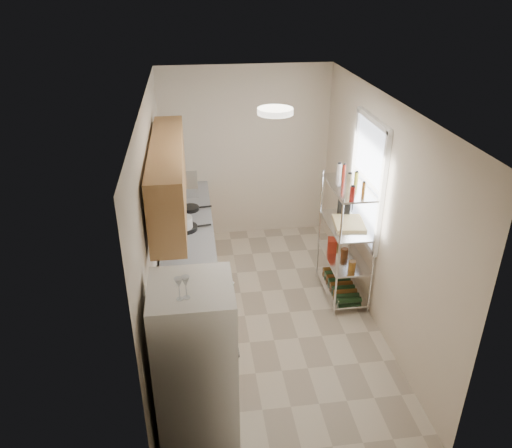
{
  "coord_description": "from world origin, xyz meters",
  "views": [
    {
      "loc": [
        -0.8,
        -4.86,
        3.74
      ],
      "look_at": [
        -0.11,
        0.25,
        1.12
      ],
      "focal_mm": 35.0,
      "sensor_mm": 36.0,
      "label": 1
    }
  ],
  "objects": [
    {
      "name": "room",
      "position": [
        0.0,
        0.0,
        1.3
      ],
      "size": [
        2.52,
        4.42,
        2.62
      ],
      "color": "beige",
      "rests_on": "ground"
    },
    {
      "name": "cutting_board",
      "position": [
        1.03,
        0.3,
        1.03
      ],
      "size": [
        0.4,
        0.49,
        0.03
      ],
      "primitive_type": "cube",
      "rotation": [
        0.0,
        0.0,
        -0.13
      ],
      "color": "tan",
      "rests_on": "bakers_rack"
    },
    {
      "name": "ceiling_dome",
      "position": [
        0.0,
        -0.3,
        2.57
      ],
      "size": [
        0.34,
        0.34,
        0.05
      ],
      "primitive_type": "cylinder",
      "color": "white",
      "rests_on": "room"
    },
    {
      "name": "rice_cooker",
      "position": [
        -0.95,
        0.6,
        0.99
      ],
      "size": [
        0.23,
        0.23,
        0.19
      ],
      "primitive_type": "cylinder",
      "color": "silver",
      "rests_on": "counter_run"
    },
    {
      "name": "counter_run",
      "position": [
        -0.92,
        0.44,
        0.45
      ],
      "size": [
        0.63,
        3.51,
        0.9
      ],
      "color": "#A37245",
      "rests_on": "ground"
    },
    {
      "name": "window",
      "position": [
        1.23,
        0.35,
        1.55
      ],
      "size": [
        0.06,
        1.0,
        1.46
      ],
      "primitive_type": "cube",
      "color": "white",
      "rests_on": "room"
    },
    {
      "name": "range_hood",
      "position": [
        -1.0,
        0.9,
        1.39
      ],
      "size": [
        0.5,
        0.6,
        0.12
      ],
      "primitive_type": "cube",
      "color": "#B7BABC",
      "rests_on": "room"
    },
    {
      "name": "frying_pan_small",
      "position": [
        -0.86,
        1.19,
        0.92
      ],
      "size": [
        0.26,
        0.26,
        0.05
      ],
      "primitive_type": "cylinder",
      "rotation": [
        0.0,
        0.0,
        0.12
      ],
      "color": "black",
      "rests_on": "counter_run"
    },
    {
      "name": "wine_glass_b",
      "position": [
        -0.95,
        -1.82,
        1.69
      ],
      "size": [
        0.06,
        0.06,
        0.18
      ],
      "primitive_type": null,
      "color": "silver",
      "rests_on": "refrigerator"
    },
    {
      "name": "espresso_machine",
      "position": [
        1.06,
        0.63,
        1.15
      ],
      "size": [
        0.22,
        0.27,
        0.28
      ],
      "primitive_type": "cube",
      "rotation": [
        0.0,
        0.0,
        -0.32
      ],
      "color": "black",
      "rests_on": "bakers_rack"
    },
    {
      "name": "storage_bag",
      "position": [
        0.89,
        0.45,
        0.65
      ],
      "size": [
        0.14,
        0.17,
        0.17
      ],
      "primitive_type": "cube",
      "rotation": [
        0.0,
        0.0,
        -0.22
      ],
      "color": "maroon",
      "rests_on": "bakers_rack"
    },
    {
      "name": "wine_glass_a",
      "position": [
        -0.9,
        -1.8,
        1.69
      ],
      "size": [
        0.07,
        0.07,
        0.18
      ],
      "primitive_type": null,
      "color": "silver",
      "rests_on": "refrigerator"
    },
    {
      "name": "frying_pan_large",
      "position": [
        -0.93,
        0.63,
        0.92
      ],
      "size": [
        0.33,
        0.33,
        0.05
      ],
      "primitive_type": "cylinder",
      "rotation": [
        0.0,
        0.0,
        0.16
      ],
      "color": "black",
      "rests_on": "counter_run"
    },
    {
      "name": "bakers_rack",
      "position": [
        1.0,
        0.3,
        1.11
      ],
      "size": [
        0.45,
        0.9,
        1.73
      ],
      "color": "silver",
      "rests_on": "ground"
    },
    {
      "name": "upper_cabinets",
      "position": [
        -1.05,
        0.1,
        1.81
      ],
      "size": [
        0.33,
        2.2,
        0.72
      ],
      "primitive_type": "cube",
      "color": "#A37245",
      "rests_on": "room"
    },
    {
      "name": "refrigerator",
      "position": [
        -0.87,
        -1.66,
        0.8
      ],
      "size": [
        0.66,
        0.66,
        1.6
      ],
      "primitive_type": "cube",
      "color": "white",
      "rests_on": "ground"
    }
  ]
}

